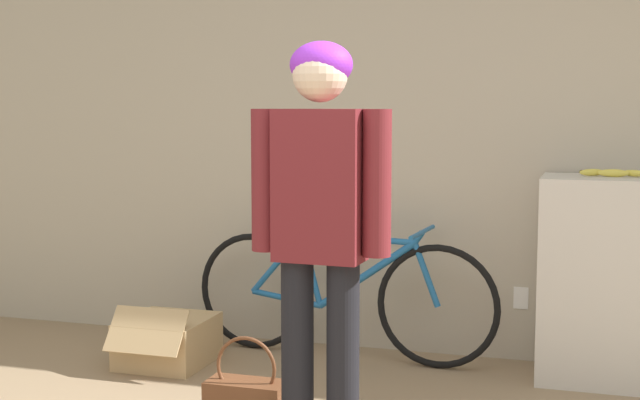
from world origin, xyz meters
name	(u,v)px	position (x,y,z in m)	size (l,w,h in m)	color
wall_back	(425,124)	(0.00, 2.77, 1.30)	(8.00, 0.07, 2.60)	#B7AD99
person	(320,210)	(-0.10, 1.14, 1.00)	(0.57, 0.24, 1.65)	black
bicycle	(342,293)	(-0.40, 2.49, 0.36)	(1.76, 0.46, 0.74)	black
banana	(612,173)	(1.00, 2.52, 1.07)	(0.34, 0.09, 0.04)	#EAD64C
cardboard_box	(168,341)	(-1.28, 2.10, 0.13)	(0.44, 0.56, 0.35)	tan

